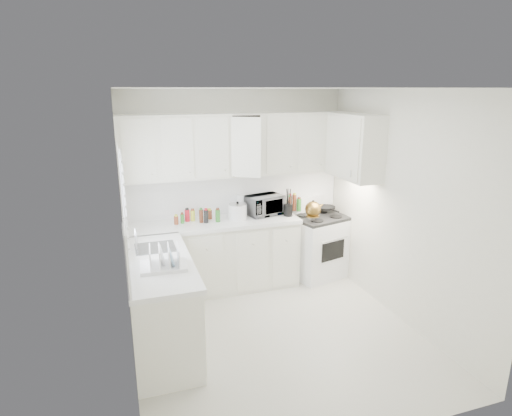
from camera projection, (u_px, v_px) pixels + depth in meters
name	position (u px, v px, depth m)	size (l,w,h in m)	color
floor	(276.00, 334.00, 4.70)	(3.20, 3.20, 0.00)	beige
ceiling	(279.00, 88.00, 4.00)	(3.20, 3.20, 0.00)	white
wall_back	(235.00, 188.00, 5.81)	(3.00, 3.00, 0.00)	silver
wall_front	(363.00, 287.00, 2.88)	(3.00, 3.00, 0.00)	silver
wall_left	(124.00, 236.00, 3.90)	(3.20, 3.20, 0.00)	silver
wall_right	(402.00, 208.00, 4.80)	(3.20, 3.20, 0.00)	silver
window_blinds	(123.00, 200.00, 4.15)	(0.06, 0.96, 1.06)	white
lower_cabinets_back	(214.00, 257.00, 5.65)	(2.22, 0.60, 0.90)	silver
lower_cabinets_left	(161.00, 305.00, 4.40)	(0.60, 1.60, 0.90)	silver
countertop_back	(213.00, 223.00, 5.51)	(2.24, 0.64, 0.05)	white
countertop_left	(159.00, 262.00, 4.27)	(0.64, 1.62, 0.05)	white
backsplash_back	(236.00, 193.00, 5.82)	(2.98, 0.02, 0.55)	white
backsplash_left	(125.00, 237.00, 4.10)	(0.02, 1.60, 0.55)	white
upper_cabinets_back	(238.00, 175.00, 5.61)	(3.00, 0.33, 0.80)	silver
upper_cabinets_right	(352.00, 178.00, 5.45)	(0.33, 0.90, 0.80)	silver
sink	(155.00, 237.00, 4.55)	(0.42, 0.38, 0.30)	gray
stove	(318.00, 238.00, 6.03)	(0.73, 0.60, 1.13)	white
tea_kettle	(313.00, 208.00, 5.70)	(0.27, 0.22, 0.25)	olive
frying_pan	(326.00, 207.00, 6.13)	(0.27, 0.46, 0.04)	black
microwave	(265.00, 203.00, 5.76)	(0.48, 0.26, 0.32)	gray
rice_cooker	(238.00, 210.00, 5.57)	(0.24, 0.24, 0.24)	white
paper_towel	(242.00, 204.00, 5.82)	(0.12, 0.12, 0.27)	white
utensil_crock	(288.00, 202.00, 5.69)	(0.13, 0.13, 0.39)	black
dish_rack	(163.00, 256.00, 4.04)	(0.44, 0.33, 0.24)	white
spice_left_0	(175.00, 217.00, 5.47)	(0.06, 0.06, 0.13)	brown
spice_left_1	(182.00, 218.00, 5.41)	(0.06, 0.06, 0.13)	#2F7C29
spice_left_2	(187.00, 216.00, 5.51)	(0.06, 0.06, 0.13)	red
spice_left_3	(194.00, 217.00, 5.45)	(0.06, 0.06, 0.13)	#CFDB33
spice_left_4	(199.00, 215.00, 5.56)	(0.06, 0.06, 0.13)	#5F2E1B
spice_left_5	(206.00, 216.00, 5.50)	(0.06, 0.06, 0.13)	black
spice_left_6	(210.00, 214.00, 5.60)	(0.06, 0.06, 0.13)	brown
spice_left_7	(217.00, 215.00, 5.54)	(0.06, 0.06, 0.13)	#2F7C29
sauce_right_0	(279.00, 205.00, 5.93)	(0.06, 0.06, 0.19)	red
sauce_right_1	(284.00, 206.00, 5.89)	(0.06, 0.06, 0.19)	#CFDB33
sauce_right_2	(286.00, 204.00, 5.96)	(0.06, 0.06, 0.19)	#5F2E1B
sauce_right_3	(291.00, 205.00, 5.92)	(0.06, 0.06, 0.19)	black
sauce_right_4	(293.00, 204.00, 5.99)	(0.06, 0.06, 0.19)	brown
sauce_right_5	(298.00, 204.00, 5.95)	(0.06, 0.06, 0.19)	#2F7C29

